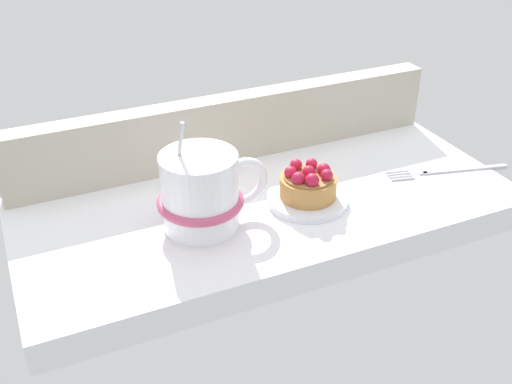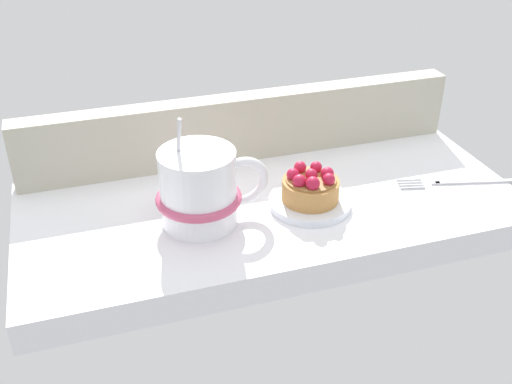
# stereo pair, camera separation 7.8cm
# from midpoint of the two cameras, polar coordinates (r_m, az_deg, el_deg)

# --- Properties ---
(ground_plane) EXTENTS (0.66, 0.30, 0.04)m
(ground_plane) POSITION_cam_midpoint_polar(r_m,az_deg,el_deg) (0.83, -1.54, -1.89)
(ground_plane) COLOR white
(window_rail_back) EXTENTS (0.65, 0.04, 0.10)m
(window_rail_back) POSITION_cam_midpoint_polar(r_m,az_deg,el_deg) (0.91, -4.90, 5.88)
(window_rail_back) COLOR #B2AD99
(window_rail_back) RESTS_ON ground_plane
(dessert_plate) EXTENTS (0.11, 0.11, 0.01)m
(dessert_plate) POSITION_cam_midpoint_polar(r_m,az_deg,el_deg) (0.81, 2.07, -0.77)
(dessert_plate) COLOR silver
(dessert_plate) RESTS_ON ground_plane
(raspberry_tart) EXTENTS (0.07, 0.07, 0.05)m
(raspberry_tart) POSITION_cam_midpoint_polar(r_m,az_deg,el_deg) (0.80, 2.09, 0.71)
(raspberry_tart) COLOR #B77F42
(raspberry_tart) RESTS_ON dessert_plate
(coffee_mug) EXTENTS (0.14, 0.11, 0.15)m
(coffee_mug) POSITION_cam_midpoint_polar(r_m,az_deg,el_deg) (0.75, -7.97, -0.11)
(coffee_mug) COLOR white
(coffee_mug) RESTS_ON ground_plane
(dessert_fork) EXTENTS (0.18, 0.06, 0.01)m
(dessert_fork) POSITION_cam_midpoint_polar(r_m,az_deg,el_deg) (0.92, 14.97, 1.90)
(dessert_fork) COLOR #B7B7BC
(dessert_fork) RESTS_ON ground_plane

